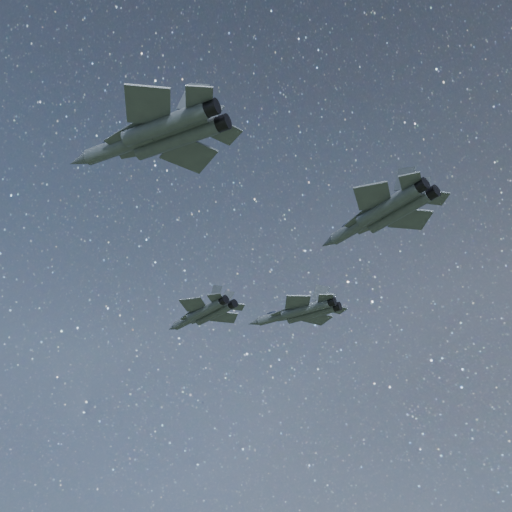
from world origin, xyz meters
The scene contains 4 objects.
jet_lead centered at (-13.94, 6.28, 143.58)m, with size 15.53×10.87×3.91m.
jet_left centered at (-3.31, 16.43, 144.31)m, with size 16.50×11.45×4.15m.
jet_right centered at (6.85, -22.59, 146.18)m, with size 20.25×13.77×5.09m.
jet_slot centered at (20.74, -1.33, 141.80)m, with size 16.69×11.52×4.19m.
Camera 1 is at (43.63, -51.26, 102.42)m, focal length 42.00 mm.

